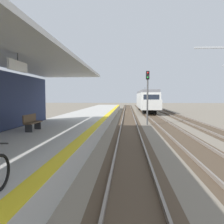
# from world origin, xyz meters

# --- Properties ---
(station_platform) EXTENTS (5.00, 80.00, 0.91)m
(station_platform) POSITION_xyz_m (-2.50, 16.00, 0.45)
(station_platform) COLOR #B7B5AD
(station_platform) RESTS_ON ground
(track_pair_nearest_platform) EXTENTS (2.34, 120.00, 0.16)m
(track_pair_nearest_platform) POSITION_xyz_m (1.90, 20.00, 0.05)
(track_pair_nearest_platform) COLOR #4C3D2D
(track_pair_nearest_platform) RESTS_ON ground
(track_pair_middle) EXTENTS (2.34, 120.00, 0.16)m
(track_pair_middle) POSITION_xyz_m (5.30, 20.00, 0.05)
(track_pair_middle) COLOR #4C3D2D
(track_pair_middle) RESTS_ON ground
(track_pair_far_side) EXTENTS (2.34, 120.00, 0.16)m
(track_pair_far_side) POSITION_xyz_m (8.70, 20.00, 0.05)
(track_pair_far_side) COLOR #4C3D2D
(track_pair_far_side) RESTS_ON ground
(approaching_train) EXTENTS (2.93, 19.60, 4.76)m
(approaching_train) POSITION_xyz_m (5.30, 44.70, 2.18)
(approaching_train) COLOR silver
(approaching_train) RESTS_ON ground
(rail_signal_post) EXTENTS (0.32, 0.34, 5.20)m
(rail_signal_post) POSITION_xyz_m (3.67, 23.86, 3.19)
(rail_signal_post) COLOR #4C4C4C
(rail_signal_post) RESTS_ON ground
(platform_bench) EXTENTS (0.45, 1.60, 0.88)m
(platform_bench) POSITION_xyz_m (-3.39, 13.42, 1.37)
(platform_bench) COLOR brown
(platform_bench) RESTS_ON station_platform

